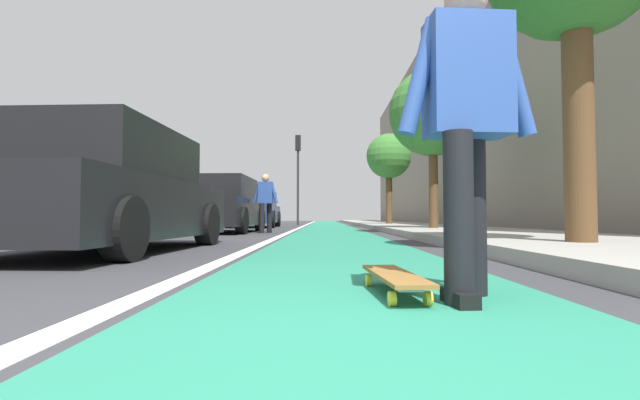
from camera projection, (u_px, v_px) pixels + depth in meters
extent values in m
plane|color=#38383D|center=(332.00, 234.00, 11.01)|extent=(80.00, 80.00, 0.00)
cube|color=#288466|center=(327.00, 225.00, 25.00)|extent=(56.00, 2.00, 0.00)
cube|color=silver|center=(304.00, 226.00, 21.01)|extent=(52.00, 0.16, 0.01)
cube|color=#9E9B93|center=(399.00, 225.00, 18.98)|extent=(52.00, 3.20, 0.14)
cube|color=gray|center=(441.00, 129.00, 23.14)|extent=(40.00, 1.20, 10.09)
cylinder|color=yellow|center=(368.00, 280.00, 2.64)|extent=(0.07, 0.04, 0.07)
cylinder|color=yellow|center=(396.00, 280.00, 2.66)|extent=(0.07, 0.04, 0.07)
cylinder|color=yellow|center=(392.00, 299.00, 2.05)|extent=(0.07, 0.04, 0.07)
cylinder|color=yellow|center=(428.00, 298.00, 2.06)|extent=(0.07, 0.04, 0.07)
cube|color=silver|center=(382.00, 272.00, 2.65)|extent=(0.07, 0.12, 0.02)
cube|color=silver|center=(410.00, 288.00, 2.05)|extent=(0.07, 0.12, 0.02)
cube|color=olive|center=(394.00, 275.00, 2.35)|extent=(0.85, 0.27, 0.02)
cylinder|color=black|center=(459.00, 218.00, 2.09)|extent=(0.14, 0.14, 0.82)
cylinder|color=black|center=(473.00, 218.00, 2.36)|extent=(0.14, 0.14, 0.82)
cube|color=black|center=(460.00, 298.00, 2.07)|extent=(0.27, 0.12, 0.07)
cube|color=#2D4C99|center=(467.00, 78.00, 2.24)|extent=(0.27, 0.42, 0.60)
cylinder|color=#2D4C99|center=(421.00, 77.00, 2.22)|extent=(0.11, 0.24, 0.60)
cylinder|color=#2D4C99|center=(513.00, 79.00, 2.26)|extent=(0.11, 0.24, 0.60)
cube|color=black|center=(106.00, 209.00, 5.37)|extent=(4.13, 1.97, 0.70)
cube|color=black|center=(100.00, 154.00, 5.25)|extent=(2.30, 1.76, 0.60)
cube|color=#4C606B|center=(142.00, 165.00, 6.36)|extent=(0.10, 1.60, 0.51)
cylinder|color=black|center=(94.00, 224.00, 6.66)|extent=(0.62, 0.24, 0.61)
cylinder|color=black|center=(207.00, 224.00, 6.58)|extent=(0.62, 0.24, 0.61)
cylinder|color=black|center=(124.00, 229.00, 4.07)|extent=(0.62, 0.24, 0.61)
cube|color=black|center=(220.00, 213.00, 12.06)|extent=(4.23, 1.95, 0.70)
cube|color=black|center=(219.00, 188.00, 11.93)|extent=(2.34, 1.76, 0.60)
cube|color=#4C606B|center=(229.00, 191.00, 13.08)|extent=(0.08, 1.63, 0.51)
cylinder|color=black|center=(202.00, 220.00, 13.37)|extent=(0.67, 0.24, 0.66)
cylinder|color=black|center=(260.00, 220.00, 13.32)|extent=(0.67, 0.24, 0.66)
cylinder|color=black|center=(170.00, 221.00, 10.78)|extent=(0.67, 0.24, 0.66)
cylinder|color=black|center=(242.00, 221.00, 10.72)|extent=(0.67, 0.24, 0.66)
cube|color=navy|center=(255.00, 214.00, 18.33)|extent=(4.27, 1.83, 0.70)
cube|color=navy|center=(254.00, 198.00, 18.21)|extent=(2.36, 1.65, 0.60)
cube|color=#4C606B|center=(258.00, 199.00, 19.37)|extent=(0.07, 1.54, 0.51)
cylinder|color=black|center=(240.00, 219.00, 19.63)|extent=(0.68, 0.23, 0.67)
cylinder|color=black|center=(278.00, 219.00, 19.64)|extent=(0.68, 0.23, 0.67)
cylinder|color=black|center=(228.00, 219.00, 17.00)|extent=(0.68, 0.23, 0.67)
cylinder|color=black|center=(272.00, 219.00, 17.02)|extent=(0.68, 0.23, 0.67)
cylinder|color=#2D2D2D|center=(298.00, 188.00, 23.06)|extent=(0.12, 0.12, 3.90)
cube|color=black|center=(298.00, 143.00, 23.15)|extent=(0.24, 0.28, 0.80)
sphere|color=red|center=(298.00, 138.00, 23.29)|extent=(0.16, 0.16, 0.16)
sphere|color=#392907|center=(298.00, 143.00, 23.28)|extent=(0.16, 0.16, 0.16)
sphere|color=black|center=(298.00, 148.00, 23.27)|extent=(0.16, 0.16, 0.16)
cylinder|color=brown|center=(579.00, 130.00, 4.90)|extent=(0.32, 0.32, 2.75)
cylinder|color=brown|center=(433.00, 188.00, 11.40)|extent=(0.23, 0.23, 2.34)
sphere|color=#3D7F33|center=(433.00, 112.00, 11.47)|extent=(2.26, 2.26, 2.26)
cylinder|color=brown|center=(389.00, 199.00, 19.15)|extent=(0.28, 0.28, 2.40)
sphere|color=#3D7F33|center=(389.00, 156.00, 19.22)|extent=(1.95, 1.95, 1.95)
cylinder|color=black|center=(269.00, 218.00, 11.81)|extent=(0.13, 0.13, 0.78)
cylinder|color=black|center=(262.00, 218.00, 11.57)|extent=(0.13, 0.13, 0.78)
cube|color=black|center=(269.00, 231.00, 11.80)|extent=(0.25, 0.10, 0.07)
cube|color=#2D4C99|center=(265.00, 193.00, 11.73)|extent=(0.23, 0.38, 0.57)
cylinder|color=#2D4C99|center=(274.00, 193.00, 11.72)|extent=(0.09, 0.22, 0.57)
cylinder|color=#2D4C99|center=(257.00, 193.00, 11.73)|extent=(0.09, 0.22, 0.57)
sphere|color=tan|center=(265.00, 178.00, 11.74)|extent=(0.21, 0.21, 0.21)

